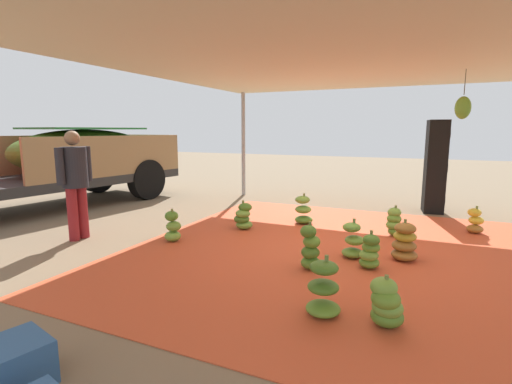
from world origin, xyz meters
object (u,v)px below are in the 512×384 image
at_px(banana_bunch_8, 395,223).
at_px(crate_1, 13,364).
at_px(banana_bunch_10, 310,249).
at_px(banana_bunch_3, 243,217).
at_px(banana_bunch_5, 323,290).
at_px(banana_bunch_7, 370,252).
at_px(banana_bunch_6, 173,227).
at_px(speaker_stack, 435,167).
at_px(banana_bunch_4, 475,222).
at_px(banana_bunch_0, 303,211).
at_px(banana_bunch_2, 386,304).
at_px(cargo_truck_main, 21,156).
at_px(worker_0, 75,177).
at_px(banana_bunch_9, 405,243).
at_px(banana_bunch_1, 353,242).

distance_m(banana_bunch_8, crate_1, 5.38).
height_order(banana_bunch_10, crate_1, banana_bunch_10).
bearing_deg(banana_bunch_3, banana_bunch_8, -75.66).
bearing_deg(banana_bunch_5, banana_bunch_7, -9.04).
bearing_deg(banana_bunch_3, banana_bunch_6, 148.15).
distance_m(banana_bunch_8, banana_bunch_10, 2.18).
bearing_deg(crate_1, banana_bunch_3, 5.23).
xyz_separation_m(banana_bunch_8, speaker_stack, (2.34, -0.58, 0.74)).
bearing_deg(banana_bunch_10, banana_bunch_4, -36.34).
height_order(banana_bunch_0, banana_bunch_4, banana_bunch_0).
relative_size(banana_bunch_0, banana_bunch_4, 1.22).
distance_m(banana_bunch_2, banana_bunch_6, 3.59).
relative_size(banana_bunch_5, banana_bunch_10, 0.97).
relative_size(banana_bunch_6, speaker_stack, 0.26).
xyz_separation_m(banana_bunch_4, speaker_stack, (1.55, 0.65, 0.77)).
bearing_deg(cargo_truck_main, banana_bunch_3, -82.79).
distance_m(banana_bunch_5, cargo_truck_main, 7.25).
height_order(banana_bunch_2, banana_bunch_8, banana_bunch_8).
bearing_deg(banana_bunch_10, banana_bunch_8, -22.52).
relative_size(banana_bunch_0, banana_bunch_3, 1.11).
distance_m(banana_bunch_6, banana_bunch_10, 2.32).
height_order(banana_bunch_6, worker_0, worker_0).
height_order(banana_bunch_4, banana_bunch_5, banana_bunch_5).
xyz_separation_m(banana_bunch_7, cargo_truck_main, (0.45, 7.17, 0.98)).
height_order(banana_bunch_2, banana_bunch_9, banana_bunch_9).
bearing_deg(banana_bunch_3, banana_bunch_5, -140.29).
relative_size(banana_bunch_10, crate_1, 1.40).
relative_size(banana_bunch_3, speaker_stack, 0.26).
relative_size(banana_bunch_1, speaker_stack, 0.28).
relative_size(banana_bunch_6, worker_0, 0.30).
bearing_deg(banana_bunch_6, crate_1, -161.51).
relative_size(banana_bunch_2, crate_1, 1.10).
bearing_deg(banana_bunch_6, banana_bunch_7, -89.21).
bearing_deg(worker_0, banana_bunch_1, -78.15).
relative_size(banana_bunch_2, worker_0, 0.28).
bearing_deg(speaker_stack, cargo_truck_main, 114.39).
distance_m(banana_bunch_10, speaker_stack, 4.63).
height_order(banana_bunch_0, banana_bunch_8, banana_bunch_0).
distance_m(banana_bunch_4, banana_bunch_9, 2.20).
relative_size(banana_bunch_0, banana_bunch_10, 0.94).
relative_size(banana_bunch_4, banana_bunch_6, 0.90).
bearing_deg(cargo_truck_main, banana_bunch_5, -105.09).
bearing_deg(banana_bunch_1, banana_bunch_8, -17.41).
bearing_deg(crate_1, banana_bunch_1, -24.24).
bearing_deg(crate_1, banana_bunch_5, -41.93).
xyz_separation_m(banana_bunch_6, speaker_stack, (4.07, -3.72, 0.74)).
distance_m(banana_bunch_7, banana_bunch_8, 1.70).
relative_size(banana_bunch_3, banana_bunch_6, 0.99).
height_order(banana_bunch_6, speaker_stack, speaker_stack).
xyz_separation_m(banana_bunch_4, crate_1, (-5.76, 3.28, -0.04)).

